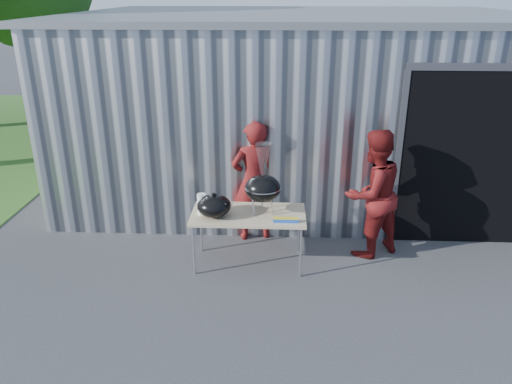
# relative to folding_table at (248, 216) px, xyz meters

# --- Properties ---
(ground) EXTENTS (80.00, 80.00, 0.00)m
(ground) POSITION_rel_folding_table_xyz_m (0.00, -0.89, -0.71)
(ground) COLOR #343437
(building) EXTENTS (8.20, 6.20, 3.10)m
(building) POSITION_rel_folding_table_xyz_m (0.92, 3.69, 0.83)
(building) COLOR silver
(building) RESTS_ON ground
(folding_table) EXTENTS (1.50, 0.75, 0.75)m
(folding_table) POSITION_rel_folding_table_xyz_m (0.00, 0.00, 0.00)
(folding_table) COLOR tan
(folding_table) RESTS_ON ground
(kettle_grill) EXTENTS (0.48, 0.48, 0.95)m
(kettle_grill) POSITION_rel_folding_table_xyz_m (0.19, 0.03, 0.45)
(kettle_grill) COLOR black
(kettle_grill) RESTS_ON folding_table
(grill_lid) EXTENTS (0.44, 0.44, 0.32)m
(grill_lid) POSITION_rel_folding_table_xyz_m (-0.44, -0.10, 0.18)
(grill_lid) COLOR black
(grill_lid) RESTS_ON folding_table
(paper_towels) EXTENTS (0.12, 0.12, 0.28)m
(paper_towels) POSITION_rel_folding_table_xyz_m (-0.60, -0.05, 0.18)
(paper_towels) COLOR white
(paper_towels) RESTS_ON folding_table
(white_tub) EXTENTS (0.20, 0.15, 0.10)m
(white_tub) POSITION_rel_folding_table_xyz_m (-0.55, 0.19, 0.09)
(white_tub) COLOR white
(white_tub) RESTS_ON folding_table
(foil_box) EXTENTS (0.32, 0.05, 0.06)m
(foil_box) POSITION_rel_folding_table_xyz_m (0.49, -0.25, 0.07)
(foil_box) COLOR #1B4DB5
(foil_box) RESTS_ON folding_table
(person_cook) EXTENTS (0.74, 0.59, 1.79)m
(person_cook) POSITION_rel_folding_table_xyz_m (0.03, 0.79, 0.19)
(person_cook) COLOR maroon
(person_cook) RESTS_ON ground
(person_bystander) EXTENTS (1.10, 1.04, 1.80)m
(person_bystander) POSITION_rel_folding_table_xyz_m (1.67, 0.39, 0.19)
(person_bystander) COLOR maroon
(person_bystander) RESTS_ON ground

